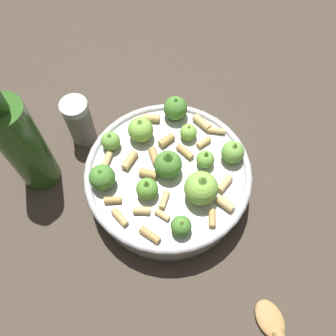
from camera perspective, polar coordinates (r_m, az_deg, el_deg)
ground_plane at (r=0.57m, az=0.00°, el=-3.27°), size 2.40×2.40×0.00m
cooking_pan at (r=0.54m, az=0.03°, el=-1.37°), size 0.25×0.25×0.11m
pepper_shaker at (r=0.60m, az=-14.33°, el=7.38°), size 0.04×0.04×0.09m
olive_oil_bottle at (r=0.54m, az=-22.84°, el=3.22°), size 0.06×0.06×0.23m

